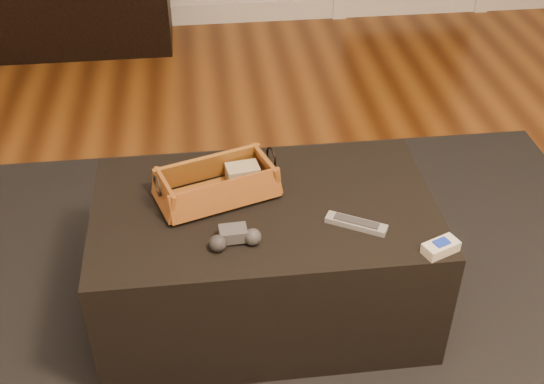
{
  "coord_description": "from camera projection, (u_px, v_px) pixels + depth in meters",
  "views": [
    {
      "loc": [
        -0.03,
        -1.21,
        1.64
      ],
      "look_at": [
        0.15,
        0.33,
        0.49
      ],
      "focal_mm": 45.0,
      "sensor_mm": 36.0,
      "label": 1
    }
  ],
  "objects": [
    {
      "name": "cream_gadget",
      "position": [
        441.0,
        247.0,
        1.8
      ],
      "size": [
        0.11,
        0.08,
        0.04
      ],
      "color": "beige",
      "rests_on": "ottoman"
    },
    {
      "name": "baseboard",
      "position": [
        200.0,
        14.0,
        4.09
      ],
      "size": [
        5.0,
        0.04,
        0.12
      ],
      "primitive_type": "cube",
      "color": "white",
      "rests_on": "floor"
    },
    {
      "name": "area_rug",
      "position": [
        267.0,
        319.0,
        2.19
      ],
      "size": [
        2.6,
        2.0,
        0.01
      ],
      "primitive_type": "cube",
      "color": "black",
      "rests_on": "floor"
    },
    {
      "name": "media_cabinet",
      "position": [
        40.0,
        0.0,
        3.7
      ],
      "size": [
        1.39,
        0.45,
        0.54
      ],
      "primitive_type": "cube",
      "color": "black",
      "rests_on": "floor"
    },
    {
      "name": "game_controller",
      "position": [
        235.0,
        238.0,
        1.82
      ],
      "size": [
        0.15,
        0.09,
        0.05
      ],
      "color": "#3E3F42",
      "rests_on": "ottoman"
    },
    {
      "name": "cloth_bundle",
      "position": [
        243.0,
        174.0,
        2.04
      ],
      "size": [
        0.11,
        0.08,
        0.05
      ],
      "primitive_type": "cube",
      "rotation": [
        0.0,
        0.0,
        0.14
      ],
      "color": "tan",
      "rests_on": "wicker_basket"
    },
    {
      "name": "ottoman",
      "position": [
        265.0,
        259.0,
        2.1
      ],
      "size": [
        1.0,
        0.6,
        0.42
      ],
      "primitive_type": "cube",
      "color": "black",
      "rests_on": "area_rug"
    },
    {
      "name": "tv_remote",
      "position": [
        213.0,
        194.0,
        1.98
      ],
      "size": [
        0.19,
        0.11,
        0.02
      ],
      "primitive_type": "cube",
      "rotation": [
        0.0,
        0.0,
        0.42
      ],
      "color": "black",
      "rests_on": "wicker_basket"
    },
    {
      "name": "silver_remote",
      "position": [
        356.0,
        224.0,
        1.89
      ],
      "size": [
        0.17,
        0.12,
        0.02
      ],
      "color": "#93959A",
      "rests_on": "ottoman"
    },
    {
      "name": "wicker_basket",
      "position": [
        217.0,
        185.0,
        1.99
      ],
      "size": [
        0.39,
        0.28,
        0.12
      ],
      "color": "#985922",
      "rests_on": "ottoman"
    }
  ]
}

